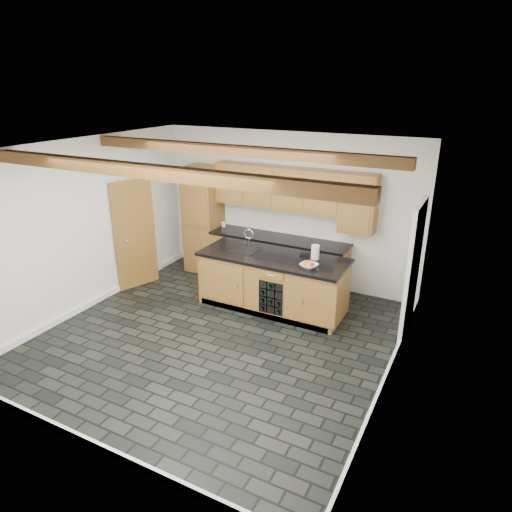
{
  "coord_description": "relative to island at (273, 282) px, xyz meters",
  "views": [
    {
      "loc": [
        3.26,
        -5.02,
        3.61
      ],
      "look_at": [
        0.24,
        0.8,
        1.09
      ],
      "focal_mm": 32.0,
      "sensor_mm": 36.0,
      "label": 1
    }
  ],
  "objects": [
    {
      "name": "ground",
      "position": [
        -0.31,
        -1.28,
        -0.46
      ],
      "size": [
        5.0,
        5.0,
        0.0
      ],
      "primitive_type": "plane",
      "color": "black",
      "rests_on": "ground"
    },
    {
      "name": "room_shell",
      "position": [
        -0.39,
        -0.75,
        1.06
      ],
      "size": [
        5.01,
        5.0,
        5.0
      ],
      "color": "white",
      "rests_on": "ground"
    },
    {
      "name": "back_cabinetry",
      "position": [
        -0.68,
        0.95,
        0.52
      ],
      "size": [
        3.65,
        0.62,
        2.2
      ],
      "color": "#9A6631",
      "rests_on": "ground"
    },
    {
      "name": "island",
      "position": [
        0.0,
        0.0,
        0.0
      ],
      "size": [
        2.48,
        0.96,
        0.93
      ],
      "color": "#9A6631",
      "rests_on": "ground"
    },
    {
      "name": "faucet",
      "position": [
        -0.56,
        0.05,
        0.5
      ],
      "size": [
        0.45,
        0.4,
        0.34
      ],
      "color": "black",
      "rests_on": "island"
    },
    {
      "name": "kitchen_scale",
      "position": [
        0.45,
        0.28,
        0.49
      ],
      "size": [
        0.19,
        0.13,
        0.05
      ],
      "rotation": [
        0.0,
        0.0,
        0.24
      ],
      "color": "black",
      "rests_on": "island"
    },
    {
      "name": "fruit_bowl",
      "position": [
        0.7,
        -0.19,
        0.5
      ],
      "size": [
        0.32,
        0.32,
        0.06
      ],
      "primitive_type": "imported",
      "rotation": [
        0.0,
        0.0,
        -0.24
      ],
      "color": "white",
      "rests_on": "island"
    },
    {
      "name": "fruit_cluster",
      "position": [
        0.7,
        -0.19,
        0.53
      ],
      "size": [
        0.16,
        0.17,
        0.07
      ],
      "color": "#AD2217",
      "rests_on": "fruit_bowl"
    },
    {
      "name": "paper_towel",
      "position": [
        0.65,
        0.2,
        0.58
      ],
      "size": [
        0.13,
        0.13,
        0.23
      ],
      "primitive_type": "cylinder",
      "color": "white",
      "rests_on": "island"
    },
    {
      "name": "mug",
      "position": [
        -1.55,
        0.99,
        0.51
      ],
      "size": [
        0.13,
        0.13,
        0.1
      ],
      "primitive_type": "imported",
      "rotation": [
        0.0,
        0.0,
        0.32
      ],
      "color": "white",
      "rests_on": "back_cabinetry"
    }
  ]
}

